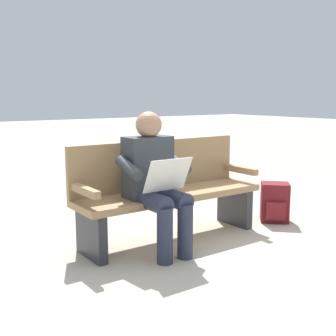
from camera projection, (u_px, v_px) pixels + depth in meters
The scene contains 4 objects.
ground_plane at pixel (171, 239), 4.01m from camera, with size 40.00×40.00×0.00m, color #B7AD99.
bench_near at pixel (167, 189), 3.99m from camera, with size 1.80×0.49×0.90m.
person_seated at pixel (155, 178), 3.61m from camera, with size 0.57×0.57×1.18m.
backpack at pixel (275, 203), 4.55m from camera, with size 0.37×0.36×0.41m.
Camera 1 is at (2.25, 3.12, 1.31)m, focal length 46.40 mm.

